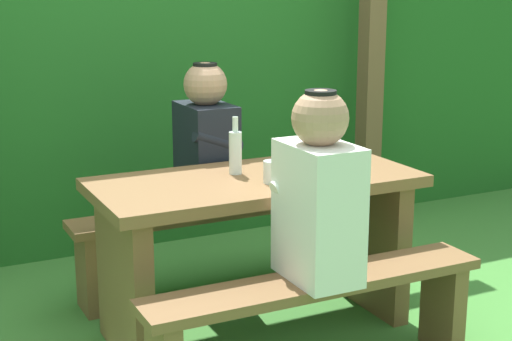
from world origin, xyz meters
TOP-DOWN VIEW (x-y plane):
  - ground_plane at (0.00, 0.00)m, footprint 12.00×12.00m
  - hedge_backdrop at (0.00, 1.63)m, footprint 6.40×0.65m
  - pergola_post_right at (1.31, 1.06)m, footprint 0.12×0.12m
  - picnic_table at (0.00, 0.00)m, footprint 1.40×0.64m
  - bench_near at (0.00, -0.52)m, footprint 1.40×0.24m
  - bench_far at (0.00, 0.52)m, footprint 1.40×0.24m
  - person_white_shirt at (-0.00, -0.52)m, footprint 0.25×0.35m
  - person_black_coat at (-0.01, 0.52)m, footprint 0.25×0.35m
  - drinking_glass at (0.02, -0.12)m, footprint 0.08×0.08m
  - bottle_left at (-0.06, 0.09)m, footprint 0.06×0.06m

SIDE VIEW (x-z plane):
  - ground_plane at x=0.00m, z-range 0.00..0.00m
  - bench_near at x=0.00m, z-range 0.09..0.52m
  - bench_far at x=0.00m, z-range 0.09..0.52m
  - picnic_table at x=0.00m, z-range 0.13..0.84m
  - drinking_glass at x=0.02m, z-range 0.71..0.80m
  - person_white_shirt at x=0.00m, z-range 0.40..1.12m
  - person_black_coat at x=-0.01m, z-range 0.40..1.12m
  - bottle_left at x=-0.06m, z-range 0.68..0.93m
  - pergola_post_right at x=1.31m, z-range 0.00..2.04m
  - hedge_backdrop at x=0.00m, z-range 0.00..2.08m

